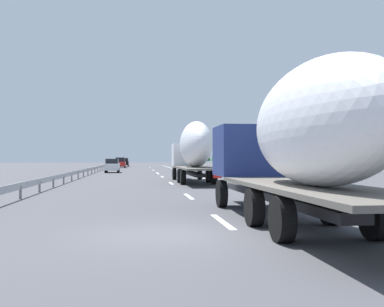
{
  "coord_description": "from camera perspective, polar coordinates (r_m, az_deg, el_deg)",
  "views": [
    {
      "loc": [
        -11.14,
        0.71,
        1.89
      ],
      "look_at": [
        18.86,
        -2.96,
        2.17
      ],
      "focal_mm": 42.25,
      "sensor_mm": 36.0,
      "label": 1
    }
  ],
  "objects": [
    {
      "name": "car_white_van",
      "position": [
        58.45,
        -10.03,
        -1.5
      ],
      "size": [
        4.37,
        1.75,
        1.76
      ],
      "color": "white",
      "rests_on": "ground_plane"
    },
    {
      "name": "lane_stripe_5",
      "position": [
        56.56,
        -4.43,
        -2.45
      ],
      "size": [
        3.2,
        0.2,
        0.01
      ],
      "primitive_type": "cube",
      "color": "white",
      "rests_on": "ground_plane"
    },
    {
      "name": "truck_trailing",
      "position": [
        12.51,
        13.2,
        1.95
      ],
      "size": [
        13.33,
        2.55,
        4.23
      ],
      "color": "navy",
      "rests_on": "ground_plane"
    },
    {
      "name": "lane_stripe_1",
      "position": [
        22.07,
        -0.42,
        -5.44
      ],
      "size": [
        3.2,
        0.2,
        0.01
      ],
      "primitive_type": "cube",
      "color": "white",
      "rests_on": "ground_plane"
    },
    {
      "name": "tree_1",
      "position": [
        83.81,
        1.22,
        0.95
      ],
      "size": [
        3.34,
        3.34,
        6.86
      ],
      "color": "#472D19",
      "rests_on": "ground_plane"
    },
    {
      "name": "lane_stripe_6",
      "position": [
        69.75,
        -4.91,
        -2.09
      ],
      "size": [
        3.2,
        0.2,
        0.01
      ],
      "primitive_type": "cube",
      "color": "white",
      "rests_on": "ground_plane"
    },
    {
      "name": "edge_line_right",
      "position": [
        56.52,
        -0.66,
        -2.45
      ],
      "size": [
        110.0,
        0.2,
        0.01
      ],
      "primitive_type": "cube",
      "color": "white",
      "rests_on": "ground_plane"
    },
    {
      "name": "lane_stripe_2",
      "position": [
        33.47,
        -2.67,
        -3.77
      ],
      "size": [
        3.2,
        0.2,
        0.01
      ],
      "primitive_type": "cube",
      "color": "white",
      "rests_on": "ground_plane"
    },
    {
      "name": "lane_stripe_4",
      "position": [
        53.78,
        -4.3,
        -2.55
      ],
      "size": [
        3.2,
        0.2,
        0.01
      ],
      "primitive_type": "cube",
      "color": "white",
      "rests_on": "ground_plane"
    },
    {
      "name": "truck_lead",
      "position": [
        34.34,
        0.24,
        0.62
      ],
      "size": [
        13.69,
        2.55,
        4.57
      ],
      "color": "silver",
      "rests_on": "ground_plane"
    },
    {
      "name": "road_sign",
      "position": [
        56.81,
        0.52,
        -0.09
      ],
      "size": [
        0.1,
        0.9,
        3.39
      ],
      "color": "gray",
      "rests_on": "ground_plane"
    },
    {
      "name": "lane_stripe_0",
      "position": [
        13.51,
        3.85,
        -8.55
      ],
      "size": [
        3.2,
        0.2,
        0.01
      ],
      "primitive_type": "cube",
      "color": "white",
      "rests_on": "ground_plane"
    },
    {
      "name": "tree_3",
      "position": [
        100.66,
        -0.08,
        1.13
      ],
      "size": [
        3.4,
        3.4,
        7.81
      ],
      "color": "#472D19",
      "rests_on": "ground_plane"
    },
    {
      "name": "car_black_suv",
      "position": [
        98.29,
        -8.55,
        -1.1
      ],
      "size": [
        4.03,
        1.89,
        1.83
      ],
      "color": "black",
      "rests_on": "ground_plane"
    },
    {
      "name": "lane_stripe_7",
      "position": [
        87.68,
        -5.33,
        -1.77
      ],
      "size": [
        3.2,
        0.2,
        0.01
      ],
      "primitive_type": "cube",
      "color": "white",
      "rests_on": "ground_plane"
    },
    {
      "name": "tree_0",
      "position": [
        75.95,
        3.37,
        0.77
      ],
      "size": [
        2.56,
        2.56,
        5.91
      ],
      "color": "#472D19",
      "rests_on": "ground_plane"
    },
    {
      "name": "tree_2",
      "position": [
        36.72,
        13.13,
        3.58
      ],
      "size": [
        3.17,
        3.17,
        7.32
      ],
      "color": "#472D19",
      "rests_on": "ground_plane"
    },
    {
      "name": "guardrail_median",
      "position": [
        54.42,
        -12.56,
        -1.91
      ],
      "size": [
        94.0,
        0.1,
        0.76
      ],
      "color": "#9EA0A5",
      "rests_on": "ground_plane"
    },
    {
      "name": "lane_stripe_3",
      "position": [
        45.1,
        -3.78,
        -2.93
      ],
      "size": [
        3.2,
        0.2,
        0.01
      ],
      "primitive_type": "cube",
      "color": "white",
      "rests_on": "ground_plane"
    },
    {
      "name": "car_red_compact",
      "position": [
        86.5,
        -9.03,
        -1.14
      ],
      "size": [
        4.75,
        1.91,
        1.94
      ],
      "color": "red",
      "rests_on": "ground_plane"
    },
    {
      "name": "ground_plane",
      "position": [
        51.18,
        -6.18,
        -2.65
      ],
      "size": [
        260.0,
        260.0,
        0.0
      ],
      "primitive_type": "plane",
      "color": "#424247"
    }
  ]
}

